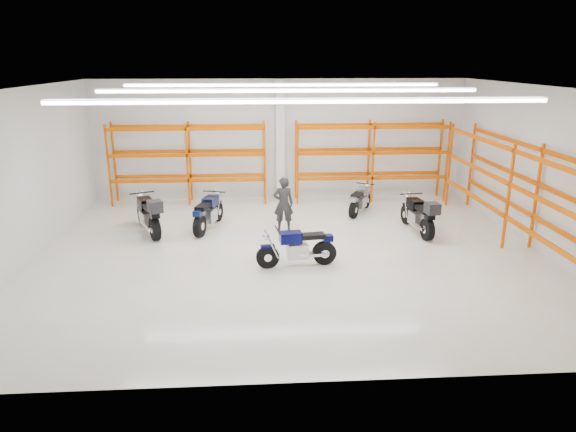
{
  "coord_description": "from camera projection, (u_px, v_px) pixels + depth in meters",
  "views": [
    {
      "loc": [
        -0.92,
        -13.37,
        5.21
      ],
      "look_at": [
        -0.04,
        0.5,
        0.93
      ],
      "focal_mm": 32.0,
      "sensor_mm": 36.0,
      "label": 1
    }
  ],
  "objects": [
    {
      "name": "room_shell",
      "position": [
        291.0,
        135.0,
        13.4
      ],
      "size": [
        14.02,
        12.02,
        4.51
      ],
      "color": "silver",
      "rests_on": "ground"
    },
    {
      "name": "motorcycle_back_d",
      "position": [
        420.0,
        216.0,
        15.75
      ],
      "size": [
        0.75,
        2.35,
        1.21
      ],
      "color": "black",
      "rests_on": "ground"
    },
    {
      "name": "motorcycle_back_b",
      "position": [
        208.0,
        214.0,
        16.16
      ],
      "size": [
        0.97,
        2.2,
        1.1
      ],
      "color": "black",
      "rests_on": "ground"
    },
    {
      "name": "standing_man",
      "position": [
        283.0,
        204.0,
        16.01
      ],
      "size": [
        0.63,
        0.42,
        1.72
      ],
      "primitive_type": "imported",
      "rotation": [
        0.0,
        0.0,
        3.16
      ],
      "color": "black",
      "rests_on": "ground"
    },
    {
      "name": "pallet_racking_back_left",
      "position": [
        188.0,
        156.0,
        18.84
      ],
      "size": [
        5.67,
        0.87,
        3.0
      ],
      "color": "#DA4300",
      "rests_on": "ground"
    },
    {
      "name": "motorcycle_back_c",
      "position": [
        360.0,
        201.0,
        17.88
      ],
      "size": [
        1.1,
        1.77,
        0.97
      ],
      "color": "black",
      "rests_on": "ground"
    },
    {
      "name": "structural_column",
      "position": [
        280.0,
        141.0,
        19.23
      ],
      "size": [
        0.32,
        0.32,
        4.5
      ],
      "primitive_type": "cube",
      "color": "white",
      "rests_on": "ground"
    },
    {
      "name": "motorcycle_back_a",
      "position": [
        149.0,
        215.0,
        15.72
      ],
      "size": [
        1.3,
        2.33,
        1.26
      ],
      "color": "black",
      "rests_on": "ground"
    },
    {
      "name": "pallet_racking_side",
      "position": [
        524.0,
        186.0,
        14.2
      ],
      "size": [
        0.87,
        9.07,
        3.0
      ],
      "color": "#DA4300",
      "rests_on": "ground"
    },
    {
      "name": "ground",
      "position": [
        291.0,
        253.0,
        14.34
      ],
      "size": [
        14.0,
        14.0,
        0.0
      ],
      "primitive_type": "plane",
      "color": "beige",
      "rests_on": "ground"
    },
    {
      "name": "motorcycle_main",
      "position": [
        300.0,
        248.0,
        13.32
      ],
      "size": [
        2.12,
        0.7,
        1.04
      ],
      "color": "black",
      "rests_on": "ground"
    },
    {
      "name": "pallet_racking_back_right",
      "position": [
        371.0,
        154.0,
        19.25
      ],
      "size": [
        5.67,
        0.87,
        3.0
      ],
      "color": "#DA4300",
      "rests_on": "ground"
    }
  ]
}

